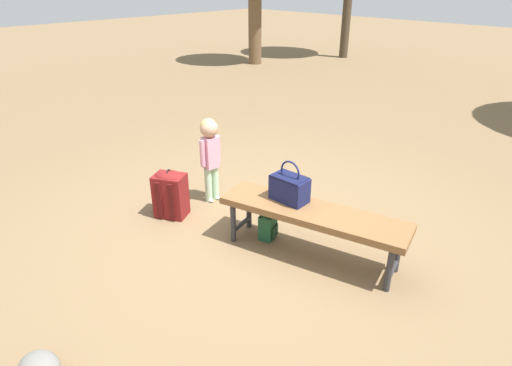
% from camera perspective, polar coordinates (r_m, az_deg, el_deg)
% --- Properties ---
extents(ground_plane, '(40.00, 40.00, 0.00)m').
position_cam_1_polar(ground_plane, '(4.14, -0.16, -6.46)').
color(ground_plane, brown).
rests_on(ground_plane, ground).
extents(park_bench, '(1.65, 0.79, 0.45)m').
position_cam_1_polar(park_bench, '(3.64, 7.46, -4.32)').
color(park_bench, brown).
rests_on(park_bench, ground).
extents(handbag, '(0.33, 0.19, 0.37)m').
position_cam_1_polar(handbag, '(3.69, 4.44, -0.55)').
color(handbag, '#191E4C').
rests_on(handbag, park_bench).
extents(child_standing, '(0.19, 0.25, 0.91)m').
position_cam_1_polar(child_standing, '(4.47, -6.10, 4.71)').
color(child_standing, '#B2D8B2').
rests_on(child_standing, ground).
extents(backpack_large, '(0.37, 0.34, 0.51)m').
position_cam_1_polar(backpack_large, '(4.37, -11.21, -1.25)').
color(backpack_large, maroon).
rests_on(backpack_large, ground).
extents(backpack_small, '(0.18, 0.20, 0.28)m').
position_cam_1_polar(backpack_small, '(3.98, 1.58, -5.51)').
color(backpack_small, '#1E4C2D').
rests_on(backpack_small, ground).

